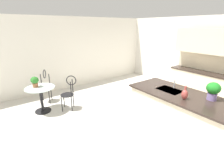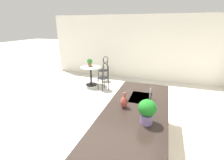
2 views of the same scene
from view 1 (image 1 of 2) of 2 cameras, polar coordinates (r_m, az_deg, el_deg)
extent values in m
plane|color=beige|center=(3.89, 13.16, -19.96)|extent=(40.00, 40.00, 0.00)
cube|color=silver|center=(6.69, -15.02, 8.77)|extent=(0.12, 7.80, 2.70)
cube|color=beige|center=(4.13, 24.72, -11.54)|extent=(2.70, 0.96, 0.88)
cube|color=#2D231E|center=(3.94, 25.60, -5.68)|extent=(2.80, 1.06, 0.04)
cube|color=#B2B5BA|center=(4.19, 19.05, -3.39)|extent=(0.56, 0.40, 0.03)
cube|color=beige|center=(6.39, 29.67, -1.92)|extent=(2.40, 0.60, 0.88)
cube|color=#2D231E|center=(6.26, 30.32, 2.05)|extent=(2.44, 0.64, 0.04)
cube|color=beige|center=(6.34, 31.37, 5.04)|extent=(2.40, 0.04, 0.60)
cube|color=beige|center=(6.09, 31.75, 11.08)|extent=(2.40, 0.36, 0.76)
cylinder|color=black|center=(5.30, -22.51, -9.73)|extent=(0.44, 0.44, 0.03)
cylinder|color=black|center=(5.15, -22.99, -6.15)|extent=(0.07, 0.07, 0.69)
cylinder|color=#B2C6C1|center=(5.03, -23.48, -2.45)|extent=(0.80, 0.80, 0.01)
cylinder|color=black|center=(5.01, -16.81, -8.02)|extent=(0.03, 0.03, 0.45)
cylinder|color=black|center=(5.26, -16.12, -6.69)|extent=(0.03, 0.03, 0.45)
cylinder|color=black|center=(4.96, -13.63, -8.07)|extent=(0.03, 0.03, 0.45)
cylinder|color=black|center=(5.20, -13.10, -6.71)|extent=(0.03, 0.03, 0.45)
cylinder|color=black|center=(5.01, -15.13, -4.93)|extent=(0.53, 0.53, 0.02)
cylinder|color=black|center=(4.78, -13.89, -3.17)|extent=(0.03, 0.03, 0.45)
cylinder|color=black|center=(5.02, -13.37, -2.09)|extent=(0.03, 0.03, 0.45)
torus|color=black|center=(4.83, -13.82, -0.12)|extent=(0.18, 0.25, 0.28)
cylinder|color=black|center=(5.65, -20.70, -5.41)|extent=(0.03, 0.03, 0.45)
cylinder|color=black|center=(5.73, -23.43, -5.44)|extent=(0.03, 0.03, 0.45)
cylinder|color=black|center=(5.90, -20.09, -4.34)|extent=(0.03, 0.03, 0.45)
cylinder|color=black|center=(5.97, -22.71, -4.38)|extent=(0.03, 0.03, 0.45)
cylinder|color=black|center=(5.73, -22.01, -2.72)|extent=(0.52, 0.52, 0.02)
cylinder|color=black|center=(5.76, -20.65, -0.16)|extent=(0.03, 0.03, 0.45)
cylinder|color=black|center=(5.83, -23.12, -0.25)|extent=(0.03, 0.03, 0.45)
torus|color=black|center=(5.74, -22.16, 1.93)|extent=(0.26, 0.16, 0.28)
cylinder|color=#B2B5BA|center=(4.29, 20.60, -1.27)|extent=(0.02, 0.02, 0.22)
cylinder|color=#9E603D|center=(5.09, -24.79, -1.58)|extent=(0.14, 0.14, 0.12)
ellipsoid|color=#2B7127|center=(5.05, -25.01, -0.04)|extent=(0.21, 0.21, 0.19)
cylinder|color=#7A669E|center=(3.98, 31.04, -4.85)|extent=(0.18, 0.18, 0.15)
ellipsoid|color=#1B711F|center=(3.92, 31.46, -2.40)|extent=(0.27, 0.27, 0.24)
ellipsoid|color=#993D38|center=(3.74, 23.63, -4.59)|extent=(0.13, 0.13, 0.21)
cylinder|color=#993D38|center=(3.69, 23.91, -2.52)|extent=(0.04, 0.04, 0.08)
camera|label=2|loc=(3.76, 66.27, 6.32)|focal=25.63mm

